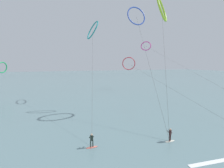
% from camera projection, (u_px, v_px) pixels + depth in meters
% --- Properties ---
extents(sea_water, '(400.00, 200.00, 0.08)m').
position_uv_depth(sea_water, '(71.00, 78.00, 104.76)').
color(sea_water, slate).
rests_on(sea_water, ground).
extents(surfer_ivory, '(1.40, 0.69, 1.70)m').
position_uv_depth(surfer_ivory, '(170.00, 136.00, 19.09)').
color(surfer_ivory, silver).
rests_on(surfer_ivory, ground).
extents(surfer_coral, '(1.40, 0.57, 1.70)m').
position_uv_depth(surfer_coral, '(92.00, 141.00, 17.70)').
color(surfer_coral, '#EA7260').
rests_on(surfer_coral, ground).
extents(kite_lime, '(8.60, 13.28, 22.31)m').
position_uv_depth(kite_lime, '(162.00, 10.00, 28.82)').
color(kite_lime, '#8CC62D').
rests_on(kite_lime, ground).
extents(kite_magenta, '(4.70, 48.53, 18.94)m').
position_uv_depth(kite_magenta, '(146.00, 46.00, 62.26)').
color(kite_magenta, '#CC288E').
rests_on(kite_magenta, ground).
extents(kite_teal, '(7.19, 26.95, 20.92)m').
position_uv_depth(kite_teal, '(93.00, 30.00, 39.73)').
color(kite_teal, teal).
rests_on(kite_teal, ground).
extents(kite_emerald, '(2.85, 53.91, 10.44)m').
position_uv_depth(kite_emerald, '(2.00, 68.00, 52.40)').
color(kite_emerald, '#199351').
rests_on(kite_emerald, ground).
extents(kite_crimson, '(4.75, 42.40, 12.21)m').
position_uv_depth(kite_crimson, '(129.00, 64.00, 56.73)').
color(kite_crimson, red).
rests_on(kite_crimson, ground).
extents(kite_cobalt, '(5.11, 16.04, 21.73)m').
position_uv_depth(kite_cobalt, '(136.00, 16.00, 31.78)').
color(kite_cobalt, '#2647B7').
rests_on(kite_cobalt, ground).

